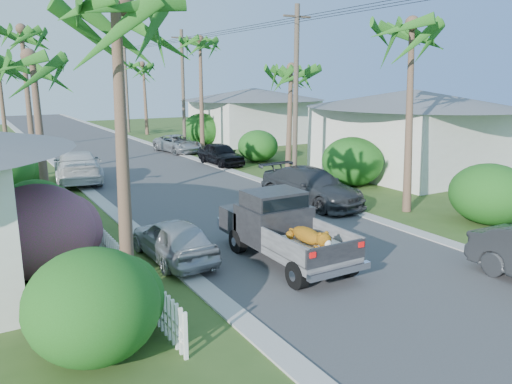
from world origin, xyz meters
TOP-DOWN VIEW (x-y plane):
  - ground at (0.00, 0.00)m, footprint 120.00×120.00m
  - road at (0.00, 25.00)m, footprint 8.00×100.00m
  - curb_left at (-4.30, 25.00)m, footprint 0.60×100.00m
  - curb_right at (4.30, 25.00)m, footprint 0.60×100.00m
  - pickup_truck at (-1.31, 3.89)m, footprint 1.98×5.12m
  - parked_car_rm at (3.60, 8.84)m, footprint 2.68×5.54m
  - parked_car_rf at (4.78, 20.06)m, footprint 1.75×4.13m
  - parked_car_rd at (4.50, 26.73)m, footprint 2.71×4.83m
  - parked_car_ln at (-4.18, 5.31)m, footprint 1.66×3.90m
  - parked_car_lf at (-4.23, 19.06)m, footprint 3.08×5.96m
  - palm_l_a at (-6.20, 3.00)m, footprint 4.40×4.40m
  - palm_l_b at (-6.80, 12.00)m, footprint 4.40×4.40m
  - palm_l_c at (-6.00, 22.00)m, footprint 4.40×4.40m
  - palm_r_a at (6.30, 6.00)m, footprint 4.40×4.40m
  - palm_r_b at (6.60, 15.00)m, footprint 4.40×4.40m
  - palm_r_c at (6.20, 26.00)m, footprint 4.40×4.40m
  - palm_r_d at (6.50, 40.00)m, footprint 4.40×4.40m
  - shrub_l_a at (-7.50, 1.00)m, footprint 2.60×2.86m
  - shrub_l_b at (-7.80, 6.00)m, footprint 3.00×3.30m
  - shrub_l_c at (-7.40, 10.00)m, footprint 2.40×2.64m
  - shrub_r_a at (7.60, 3.00)m, footprint 2.80×3.08m
  - shrub_r_b at (7.80, 11.00)m, footprint 3.00×3.30m
  - shrub_r_c at (7.50, 20.00)m, footprint 2.60×2.86m
  - shrub_r_d at (8.00, 30.00)m, footprint 3.20×3.52m
  - picket_fence at (-6.00, 5.50)m, footprint 0.10×11.00m
  - house_right_near at (13.00, 12.00)m, footprint 8.00×9.00m
  - house_right_far at (13.00, 30.00)m, footprint 9.00×8.00m
  - utility_pole_b at (5.60, 13.00)m, footprint 1.60×0.26m
  - utility_pole_c at (5.60, 28.00)m, footprint 1.60×0.26m
  - utility_pole_d at (5.60, 43.00)m, footprint 1.60×0.26m

SIDE VIEW (x-z plane):
  - ground at x=0.00m, z-range 0.00..0.00m
  - road at x=0.00m, z-range 0.00..0.02m
  - curb_left at x=-4.30m, z-range 0.00..0.06m
  - curb_right at x=4.30m, z-range 0.00..0.06m
  - picket_fence at x=-6.00m, z-range 0.00..1.00m
  - parked_car_rd at x=4.50m, z-range 0.00..1.28m
  - parked_car_ln at x=-4.18m, z-range 0.00..1.31m
  - parked_car_rf at x=4.78m, z-range 0.00..1.39m
  - parked_car_rm at x=3.60m, z-range 0.00..1.55m
  - parked_car_lf at x=-4.23m, z-range 0.00..1.65m
  - shrub_l_c at x=-7.40m, z-range 0.00..2.00m
  - pickup_truck at x=-1.31m, z-range -0.02..2.04m
  - shrub_r_c at x=7.50m, z-range 0.00..2.10m
  - shrub_l_a at x=-7.50m, z-range 0.00..2.20m
  - shrub_r_a at x=7.60m, z-range 0.00..2.30m
  - shrub_r_b at x=7.80m, z-range 0.00..2.50m
  - shrub_l_b at x=-7.80m, z-range 0.00..2.60m
  - shrub_r_d at x=8.00m, z-range 0.00..2.60m
  - house_right_far at x=13.00m, z-range -0.18..4.42m
  - house_right_near at x=13.00m, z-range -0.18..4.62m
  - utility_pole_b at x=5.60m, z-range 0.10..9.10m
  - utility_pole_c at x=5.60m, z-range 0.10..9.10m
  - utility_pole_d at x=5.60m, z-range 0.10..9.10m
  - palm_r_b at x=6.60m, z-range 2.35..9.55m
  - palm_l_b at x=-6.80m, z-range 2.44..9.85m
  - palm_r_d at x=6.50m, z-range 2.73..10.74m
  - palm_l_a at x=-6.20m, z-range 2.83..11.04m
  - palm_r_a at x=6.30m, z-range 3.07..11.78m
  - palm_l_c at x=-6.00m, z-range 3.31..12.51m
  - palm_r_c at x=6.20m, z-range 3.41..12.81m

